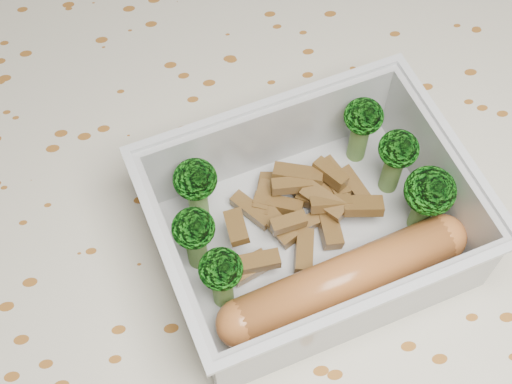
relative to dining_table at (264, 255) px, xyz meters
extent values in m
cube|color=brown|center=(0.00, 0.00, 0.06)|extent=(1.40, 0.90, 0.04)
cube|color=beige|center=(0.00, 0.00, 0.09)|extent=(1.46, 0.96, 0.01)
cube|color=silver|center=(0.02, -0.04, 0.09)|extent=(0.21, 0.18, 0.00)
cube|color=silver|center=(0.01, 0.03, 0.12)|extent=(0.18, 0.05, 0.06)
cube|color=silver|center=(0.04, -0.10, 0.12)|extent=(0.18, 0.05, 0.06)
cube|color=silver|center=(0.11, -0.02, 0.12)|extent=(0.03, 0.13, 0.06)
cube|color=silver|center=(-0.06, -0.06, 0.12)|extent=(0.03, 0.13, 0.06)
cube|color=silver|center=(0.01, 0.03, 0.16)|extent=(0.19, 0.05, 0.00)
cube|color=silver|center=(0.04, -0.11, 0.16)|extent=(0.19, 0.05, 0.00)
cube|color=silver|center=(0.11, -0.02, 0.16)|extent=(0.04, 0.14, 0.00)
cube|color=silver|center=(-0.07, -0.06, 0.16)|extent=(0.04, 0.14, 0.00)
cylinder|color=#608C3F|center=(-0.05, -0.01, 0.11)|extent=(0.02, 0.02, 0.04)
ellipsoid|color=#1C7B12|center=(-0.05, -0.01, 0.14)|extent=(0.03, 0.03, 0.02)
cylinder|color=#608C3F|center=(0.07, 0.02, 0.11)|extent=(0.02, 0.02, 0.04)
ellipsoid|color=#1C7B12|center=(0.07, 0.02, 0.14)|extent=(0.03, 0.03, 0.02)
cylinder|color=#608C3F|center=(-0.05, -0.04, 0.11)|extent=(0.02, 0.02, 0.04)
ellipsoid|color=#1C7B12|center=(-0.05, -0.04, 0.14)|extent=(0.03, 0.03, 0.02)
cylinder|color=#608C3F|center=(0.08, 0.00, 0.11)|extent=(0.02, 0.02, 0.04)
ellipsoid|color=#1C7B12|center=(0.08, 0.00, 0.14)|extent=(0.03, 0.03, 0.02)
cylinder|color=#608C3F|center=(-0.04, -0.07, 0.11)|extent=(0.02, 0.02, 0.04)
ellipsoid|color=#1C7B12|center=(-0.04, -0.07, 0.14)|extent=(0.03, 0.03, 0.02)
cylinder|color=#608C3F|center=(0.10, -0.04, 0.11)|extent=(0.02, 0.02, 0.03)
ellipsoid|color=#1C7B12|center=(0.10, -0.04, 0.14)|extent=(0.03, 0.03, 0.03)
cube|color=brown|center=(0.05, 0.00, 0.10)|extent=(0.02, 0.03, 0.01)
cube|color=brown|center=(0.05, 0.00, 0.10)|extent=(0.02, 0.03, 0.01)
cube|color=brown|center=(0.01, -0.03, 0.11)|extent=(0.02, 0.01, 0.01)
cube|color=brown|center=(-0.01, -0.05, 0.11)|extent=(0.03, 0.01, 0.01)
cube|color=brown|center=(0.02, -0.05, 0.10)|extent=(0.02, 0.03, 0.01)
cube|color=brown|center=(0.04, -0.01, 0.10)|extent=(0.02, 0.03, 0.01)
cube|color=brown|center=(0.02, 0.00, 0.11)|extent=(0.04, 0.02, 0.01)
cube|color=brown|center=(-0.02, -0.03, 0.12)|extent=(0.01, 0.02, 0.01)
cube|color=brown|center=(0.02, 0.00, 0.11)|extent=(0.03, 0.01, 0.01)
cube|color=brown|center=(0.04, -0.02, 0.11)|extent=(0.03, 0.03, 0.01)
cube|color=brown|center=(-0.02, -0.05, 0.10)|extent=(0.03, 0.02, 0.01)
cube|color=brown|center=(0.04, -0.03, 0.10)|extent=(0.01, 0.03, 0.01)
cube|color=brown|center=(-0.01, -0.01, 0.10)|extent=(0.03, 0.03, 0.01)
cube|color=brown|center=(0.00, 0.00, 0.10)|extent=(0.02, 0.03, 0.01)
cube|color=brown|center=(0.02, -0.03, 0.10)|extent=(0.03, 0.02, 0.01)
cube|color=brown|center=(0.02, 0.00, 0.10)|extent=(0.02, 0.03, 0.01)
cube|color=brown|center=(0.03, 0.00, 0.10)|extent=(0.03, 0.03, 0.01)
cube|color=brown|center=(0.00, -0.03, 0.10)|extent=(0.03, 0.03, 0.01)
cube|color=brown|center=(0.06, 0.00, 0.10)|extent=(0.02, 0.03, 0.01)
cube|color=brown|center=(0.00, 0.00, 0.10)|extent=(0.02, 0.04, 0.01)
cube|color=brown|center=(0.04, -0.02, 0.11)|extent=(0.03, 0.01, 0.01)
cube|color=brown|center=(0.04, 0.00, 0.11)|extent=(0.02, 0.03, 0.01)
cube|color=brown|center=(0.01, -0.01, 0.10)|extent=(0.03, 0.02, 0.01)
cube|color=brown|center=(0.06, -0.03, 0.11)|extent=(0.03, 0.02, 0.01)
cylinder|color=#B2632D|center=(0.04, -0.08, 0.11)|extent=(0.14, 0.06, 0.03)
sphere|color=#B2632D|center=(0.10, -0.06, 0.11)|extent=(0.03, 0.03, 0.03)
sphere|color=#B2632D|center=(-0.03, -0.09, 0.11)|extent=(0.03, 0.03, 0.03)
camera|label=1|loc=(-0.05, -0.24, 0.52)|focal=50.00mm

